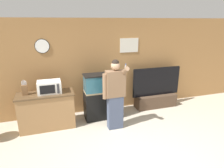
# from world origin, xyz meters

# --- Properties ---
(ground_plane) EXTENTS (18.00, 18.00, 0.00)m
(ground_plane) POSITION_xyz_m (0.00, 0.00, 0.00)
(ground_plane) COLOR #B2A893
(wall_back_paneled) EXTENTS (10.00, 0.08, 2.60)m
(wall_back_paneled) POSITION_xyz_m (-0.00, 2.56, 1.30)
(wall_back_paneled) COLOR olive
(wall_back_paneled) RESTS_ON ground_plane
(counter_island) EXTENTS (1.32, 0.55, 0.89)m
(counter_island) POSITION_xyz_m (-1.73, 1.91, 0.45)
(counter_island) COLOR olive
(counter_island) RESTS_ON ground_plane
(microwave) EXTENTS (0.54, 0.38, 0.29)m
(microwave) POSITION_xyz_m (-1.62, 1.93, 1.03)
(microwave) COLOR white
(microwave) RESTS_ON counter_island
(knife_block) EXTENTS (0.12, 0.10, 0.35)m
(knife_block) POSITION_xyz_m (-2.17, 1.96, 1.02)
(knife_block) COLOR brown
(knife_block) RESTS_ON counter_island
(aquarium_on_stand) EXTENTS (1.01, 0.43, 1.22)m
(aquarium_on_stand) POSITION_xyz_m (-0.29, 2.02, 0.61)
(aquarium_on_stand) COLOR black
(aquarium_on_stand) RESTS_ON ground_plane
(tv_on_stand) EXTENTS (1.51, 0.40, 1.22)m
(tv_on_stand) POSITION_xyz_m (1.42, 2.21, 0.35)
(tv_on_stand) COLOR #4C3828
(tv_on_stand) RESTS_ON ground_plane
(person_standing) EXTENTS (0.54, 0.40, 1.70)m
(person_standing) POSITION_xyz_m (-0.17, 1.38, 0.89)
(person_standing) COLOR #424C66
(person_standing) RESTS_ON ground_plane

